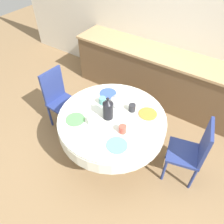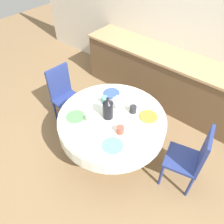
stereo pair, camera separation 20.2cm
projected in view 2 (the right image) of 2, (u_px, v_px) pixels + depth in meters
The scene contains 16 objects.
ground_plane at pixel (112, 152), 3.25m from camera, with size 12.00×12.00×0.00m, color #8E704C.
wall_back at pixel (190, 26), 3.37m from camera, with size 7.00×0.05×2.60m.
kitchen_counter at pixel (169, 81), 3.77m from camera, with size 3.24×0.64×0.92m.
dining_table at pixel (112, 123), 2.81m from camera, with size 1.37×1.37×0.76m.
chair_left at pixel (191, 158), 2.56m from camera, with size 0.49×0.49×0.97m.
chair_right at pixel (65, 94), 3.40m from camera, with size 0.43×0.43×0.97m.
plate_near_left at pixel (76, 117), 2.72m from camera, with size 0.23×0.23×0.01m, color #5BA85B.
cup_near_left at pixel (90, 119), 2.63m from camera, with size 0.09×0.09×0.10m, color white.
plate_near_right at pixel (113, 145), 2.39m from camera, with size 0.23×0.23×0.01m, color #60BCB7.
cup_near_right at pixel (120, 130), 2.50m from camera, with size 0.09×0.09×0.10m, color #CC4C3D.
plate_far_left at pixel (111, 93), 3.05m from camera, with size 0.23×0.23×0.01m, color #3856AD.
cup_far_left at pixel (104, 100), 2.88m from camera, with size 0.09×0.09×0.10m, color #5BA39E.
plate_far_right at pixel (148, 116), 2.72m from camera, with size 0.23×0.23×0.01m, color orange.
cup_far_right at pixel (133, 109), 2.75m from camera, with size 0.09×0.09×0.10m, color #28282D.
coffee_carafe at pixel (108, 109), 2.63m from camera, with size 0.13×0.13×0.32m.
teapot at pixel (117, 102), 2.79m from camera, with size 0.21×0.15×0.20m.
Camera 2 is at (1.24, -1.46, 2.69)m, focal length 35.00 mm.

